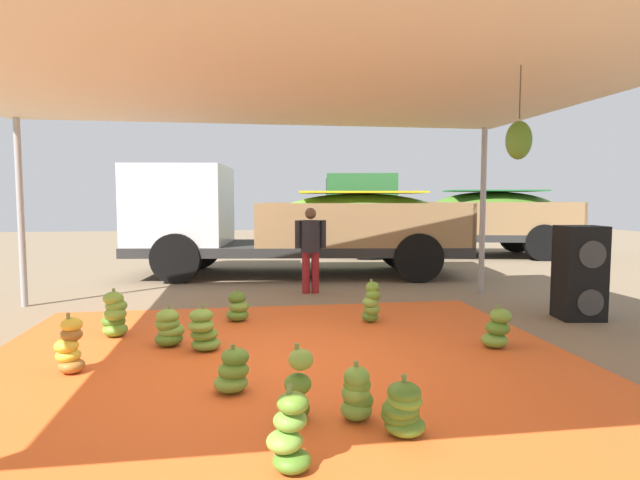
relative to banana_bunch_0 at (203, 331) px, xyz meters
name	(u,v)px	position (x,y,z in m)	size (l,w,h in m)	color
ground_plane	(268,303)	(0.83, 2.57, -0.23)	(40.00, 40.00, 0.00)	#7F6B51
tarp_orange	(282,360)	(0.83, -0.43, -0.22)	(6.26, 5.40, 0.01)	#E05B23
tent_canopy	(282,75)	(0.85, -0.52, 2.67)	(8.00, 7.00, 2.99)	#9EA0A5
banana_bunch_0	(203,331)	(0.00, 0.00, 0.00)	(0.44, 0.44, 0.52)	#6B9E38
banana_bunch_1	(169,328)	(-0.41, 0.26, -0.02)	(0.46, 0.44, 0.47)	#518428
banana_bunch_2	(497,330)	(3.27, -0.36, -0.01)	(0.42, 0.42, 0.48)	#6B9E38
banana_bunch_3	(70,347)	(-1.22, -0.53, 0.03)	(0.33, 0.35, 0.58)	#996628
banana_bunch_4	(403,410)	(1.55, -2.28, -0.04)	(0.42, 0.41, 0.44)	#518428
banana_bunch_5	(297,387)	(0.84, -1.90, 0.03)	(0.32, 0.30, 0.59)	#477523
banana_bunch_6	(115,315)	(-1.12, 0.79, 0.04)	(0.39, 0.41, 0.59)	#60932D
banana_bunch_7	(290,434)	(0.72, -2.63, 0.01)	(0.35, 0.32, 0.54)	#518428
banana_bunch_8	(357,394)	(1.29, -1.98, -0.02)	(0.33, 0.33, 0.46)	#6B9E38
banana_bunch_9	(233,372)	(0.35, -1.27, -0.04)	(0.42, 0.41, 0.42)	#6B9E38
banana_bunch_10	(238,307)	(0.36, 1.35, -0.03)	(0.42, 0.41, 0.45)	#518428
banana_bunch_11	(371,304)	(2.15, 0.99, 0.04)	(0.32, 0.34, 0.60)	#518428
cargo_truck_main	(286,220)	(1.39, 5.65, 0.99)	(7.42, 3.25, 2.40)	#2D2D2D
cargo_truck_far	(440,214)	(6.20, 8.86, 1.01)	(7.39, 3.78, 2.40)	#2D2D2D
worker_0	(311,244)	(1.63, 3.35, 0.66)	(0.56, 0.34, 1.53)	maroon
speaker_stack	(580,273)	(5.10, 0.82, 0.43)	(0.64, 0.57, 1.31)	black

